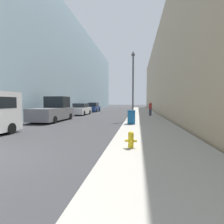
# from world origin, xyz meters

# --- Properties ---
(sidewalk_right) EXTENTS (3.94, 60.00, 0.14)m
(sidewalk_right) POSITION_xyz_m (6.01, 18.00, 0.07)
(sidewalk_right) COLOR #ADA89E
(sidewalk_right) RESTS_ON ground
(building_left_glass) EXTENTS (12.00, 60.00, 15.52)m
(building_left_glass) POSITION_xyz_m (-10.91, 26.00, 7.76)
(building_left_glass) COLOR #99B7C6
(building_left_glass) RESTS_ON ground
(building_right_stone) EXTENTS (12.00, 60.00, 12.88)m
(building_right_stone) POSITION_xyz_m (14.08, 26.00, 6.44)
(building_right_stone) COLOR tan
(building_right_stone) RESTS_ON ground
(fire_hydrant) EXTENTS (0.44, 0.33, 0.62)m
(fire_hydrant) POSITION_xyz_m (4.92, 2.04, 0.46)
(fire_hydrant) COLOR yellow
(fire_hydrant) RESTS_ON sidewalk_right
(trash_bin) EXTENTS (0.58, 0.70, 1.05)m
(trash_bin) POSITION_xyz_m (4.69, 9.10, 0.68)
(trash_bin) COLOR #19609E
(trash_bin) RESTS_ON sidewalk_right
(lamppost) EXTENTS (0.41, 0.41, 6.64)m
(lamppost) POSITION_xyz_m (4.68, 13.07, 3.99)
(lamppost) COLOR #4C4C51
(lamppost) RESTS_ON sidewalk_right
(pickup_truck) EXTENTS (2.24, 5.57, 2.35)m
(pickup_truck) POSITION_xyz_m (-2.81, 11.40, 0.95)
(pickup_truck) COLOR slate
(pickup_truck) RESTS_ON ground
(parked_sedan_near) EXTENTS (1.93, 4.48, 1.61)m
(parked_sedan_near) POSITION_xyz_m (-2.73, 19.24, 0.75)
(parked_sedan_near) COLOR silver
(parked_sedan_near) RESTS_ON ground
(parked_sedan_far) EXTENTS (1.86, 4.16, 1.69)m
(parked_sedan_far) POSITION_xyz_m (-2.90, 26.82, 0.77)
(parked_sedan_far) COLOR navy
(parked_sedan_far) RESTS_ON ground
(pedestrian_on_sidewalk) EXTENTS (0.35, 0.23, 1.73)m
(pedestrian_on_sidewalk) POSITION_xyz_m (6.69, 17.36, 1.01)
(pedestrian_on_sidewalk) COLOR #2D3347
(pedestrian_on_sidewalk) RESTS_ON sidewalk_right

